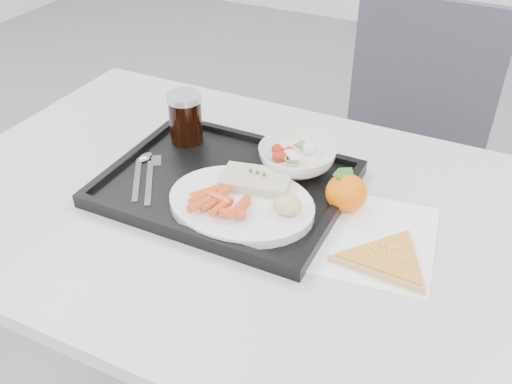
{
  "coord_description": "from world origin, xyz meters",
  "views": [
    {
      "loc": [
        0.4,
        -0.45,
        1.39
      ],
      "look_at": [
        0.02,
        0.32,
        0.77
      ],
      "focal_mm": 40.0,
      "sensor_mm": 36.0,
      "label": 1
    }
  ],
  "objects": [
    {
      "name": "salad_bowl",
      "position": [
        0.06,
        0.43,
        0.79
      ],
      "size": [
        0.15,
        0.15,
        0.05
      ],
      "color": "white",
      "rests_on": "tray"
    },
    {
      "name": "fish_fillet",
      "position": [
        0.02,
        0.33,
        0.79
      ],
      "size": [
        0.14,
        0.1,
        0.02
      ],
      "color": "beige",
      "rests_on": "dinner_plate"
    },
    {
      "name": "bread_roll",
      "position": [
        0.11,
        0.27,
        0.8
      ],
      "size": [
        0.06,
        0.05,
        0.03
      ],
      "color": "#D0BD7A",
      "rests_on": "dinner_plate"
    },
    {
      "name": "napkin",
      "position": [
        0.23,
        0.3,
        0.75
      ],
      "size": [
        0.28,
        0.27,
        0.0
      ],
      "color": "white",
      "rests_on": "table"
    },
    {
      "name": "salad_contents",
      "position": [
        0.05,
        0.43,
        0.8
      ],
      "size": [
        0.08,
        0.09,
        0.03
      ],
      "color": "#AA220A",
      "rests_on": "salad_bowl"
    },
    {
      "name": "cutlery",
      "position": [
        -0.21,
        0.29,
        0.77
      ],
      "size": [
        0.13,
        0.16,
        0.01
      ],
      "color": "silver",
      "rests_on": "tray"
    },
    {
      "name": "tangerine",
      "position": [
        0.18,
        0.37,
        0.79
      ],
      "size": [
        0.08,
        0.08,
        0.07
      ],
      "color": "orange",
      "rests_on": "napkin"
    },
    {
      "name": "table",
      "position": [
        0.0,
        0.3,
        0.68
      ],
      "size": [
        1.2,
        0.8,
        0.75
      ],
      "color": "silver",
      "rests_on": "ground"
    },
    {
      "name": "tray",
      "position": [
        -0.04,
        0.33,
        0.76
      ],
      "size": [
        0.45,
        0.35,
        0.03
      ],
      "color": "black",
      "rests_on": "table"
    },
    {
      "name": "cola_glass",
      "position": [
        -0.2,
        0.43,
        0.82
      ],
      "size": [
        0.07,
        0.07,
        0.11
      ],
      "color": "black",
      "rests_on": "tray"
    },
    {
      "name": "chair",
      "position": [
        0.17,
        1.01,
        0.54
      ],
      "size": [
        0.43,
        0.43,
        0.93
      ],
      "color": "#3A3942",
      "rests_on": "ground"
    },
    {
      "name": "dinner_plate",
      "position": [
        0.02,
        0.27,
        0.77
      ],
      "size": [
        0.27,
        0.27,
        0.02
      ],
      "color": "white",
      "rests_on": "tray"
    },
    {
      "name": "pizza_slice",
      "position": [
        0.29,
        0.26,
        0.76
      ],
      "size": [
        0.25,
        0.25,
        0.02
      ],
      "color": "tan",
      "rests_on": "napkin"
    },
    {
      "name": "carrot_pile",
      "position": [
        -0.01,
        0.23,
        0.8
      ],
      "size": [
        0.12,
        0.09,
        0.02
      ],
      "color": "#D94A1D",
      "rests_on": "dinner_plate"
    }
  ]
}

